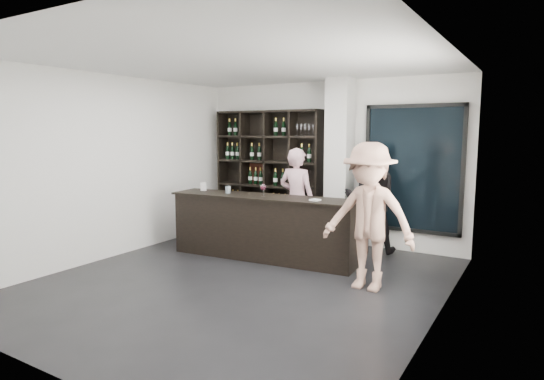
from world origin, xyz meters
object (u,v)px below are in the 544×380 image
Objects in this scene: taster_pink at (297,199)px; taster_black at (371,198)px; tasting_counter at (263,227)px; customer at (368,217)px; wine_shelf at (268,174)px.

taster_black reaches higher than taster_pink.
tasting_counter is 1.63× the size of customer.
taster_pink is (0.20, 0.75, 0.36)m from tasting_counter.
customer reaches higher than taster_black.
customer is (1.68, -1.22, 0.07)m from taster_pink.
wine_shelf reaches higher than customer.
taster_pink is 2.08m from customer.
tasting_counter is at bearing 168.78° from customer.
customer is (2.68, -1.94, -0.26)m from wine_shelf.
taster_black reaches higher than tasting_counter.
taster_pink is at bearing -35.56° from wine_shelf.
taster_pink is 0.96× the size of taster_black.
tasting_counter is at bearing 75.32° from taster_pink.
wine_shelf is 2.13m from taster_black.
tasting_counter is at bearing 23.90° from taster_black.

